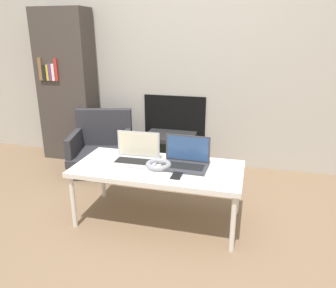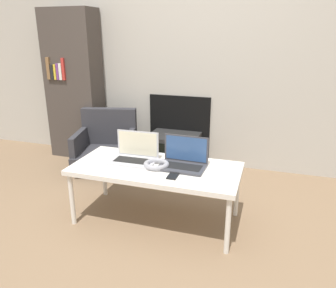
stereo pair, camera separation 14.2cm
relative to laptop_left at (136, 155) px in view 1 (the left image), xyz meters
name	(u,v)px [view 1 (the left image)]	position (x,y,z in m)	size (l,w,h in m)	color
ground_plane	(143,248)	(0.20, -0.45, -0.51)	(14.00, 14.00, 0.00)	#7A6047
wall_back	(193,46)	(0.20, 1.27, 0.78)	(7.00, 0.08, 2.60)	#ADA89E
table	(158,171)	(0.20, -0.06, -0.08)	(1.27, 0.59, 0.46)	silver
laptop_left	(136,155)	(0.00, 0.00, 0.00)	(0.35, 0.23, 0.22)	#B2B2B7
laptop_right	(185,160)	(0.40, 0.00, 0.00)	(0.35, 0.24, 0.22)	#38383D
headphones	(159,165)	(0.21, -0.07, -0.03)	(0.19, 0.19, 0.04)	gray
phone	(177,176)	(0.38, -0.20, -0.04)	(0.07, 0.12, 0.01)	black
tv	(170,151)	(0.01, 1.01, -0.32)	(0.53, 0.42, 0.38)	black
armchair	(102,142)	(-0.68, 0.78, -0.20)	(0.73, 0.72, 0.64)	#2D2D33
bookshelf	(67,86)	(-1.21, 1.07, 0.34)	(0.61, 0.32, 1.68)	#3F3833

